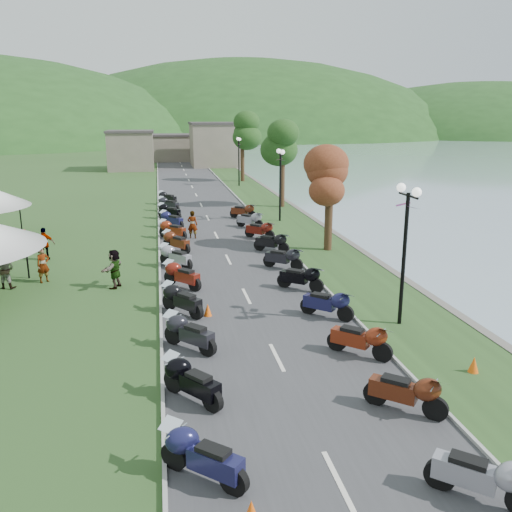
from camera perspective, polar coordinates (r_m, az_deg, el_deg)
road at (r=40.08m, az=-5.12°, el=4.01°), size 7.00×120.00×0.02m
hills_backdrop at (r=199.41m, az=-9.37°, el=12.36°), size 360.00×120.00×76.00m
far_building at (r=84.40m, az=-9.35°, el=11.17°), size 18.00×16.00×5.00m
moto_row_left at (r=22.32m, az=-7.82°, el=-3.32°), size 2.60×51.66×1.10m
moto_row_right at (r=23.50m, az=4.88°, el=-2.30°), size 2.60×36.16×1.10m
tree_lakeside at (r=30.14m, az=7.74°, el=6.56°), size 2.31×2.31×6.42m
pedestrian_a at (r=26.48m, az=-21.34°, el=-2.57°), size 0.74×0.71×1.64m
pedestrian_b at (r=26.23m, az=-24.71°, el=-3.08°), size 0.94×0.68×1.73m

